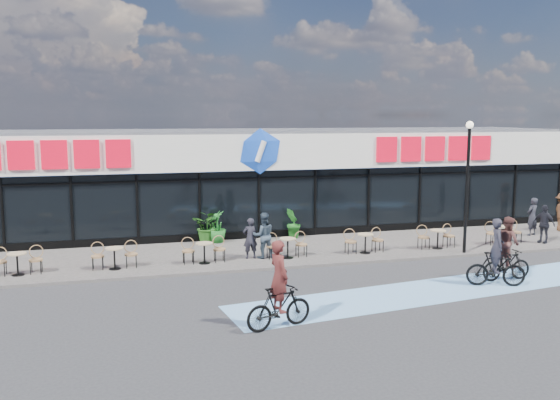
% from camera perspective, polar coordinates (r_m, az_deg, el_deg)
% --- Properties ---
extents(ground, '(120.00, 120.00, 0.00)m').
position_cam_1_polar(ground, '(18.78, 2.78, -8.17)').
color(ground, '#28282B').
rests_on(ground, ground).
extents(sidewalk, '(44.00, 5.00, 0.10)m').
position_cam_1_polar(sidewalk, '(22.96, -0.64, -5.00)').
color(sidewalk, '#625A56').
rests_on(sidewalk, ground).
extents(bike_lane, '(14.17, 4.13, 0.01)m').
position_cam_1_polar(bike_lane, '(19.06, 15.85, -8.21)').
color(bike_lane, '#6B9DCB').
rests_on(bike_lane, ground).
extents(building, '(30.60, 6.57, 4.75)m').
position_cam_1_polar(building, '(27.80, -3.40, 2.08)').
color(building, black).
rests_on(building, ground).
extents(lamp_post, '(0.28, 0.28, 4.96)m').
position_cam_1_polar(lamp_post, '(23.20, 17.60, 2.31)').
color(lamp_post, black).
rests_on(lamp_post, sidewalk).
extents(bistro_set_1, '(1.54, 0.62, 0.90)m').
position_cam_1_polar(bistro_set_1, '(21.26, -23.92, -5.38)').
color(bistro_set_1, tan).
rests_on(bistro_set_1, sidewalk).
extents(bistro_set_2, '(1.54, 0.62, 0.90)m').
position_cam_1_polar(bistro_set_2, '(20.98, -15.64, -5.15)').
color(bistro_set_2, tan).
rests_on(bistro_set_2, sidewalk).
extents(bistro_set_3, '(1.54, 0.62, 0.90)m').
position_cam_1_polar(bistro_set_3, '(21.14, -7.33, -4.81)').
color(bistro_set_3, tan).
rests_on(bistro_set_3, sidewalk).
extents(bistro_set_4, '(1.54, 0.62, 0.90)m').
position_cam_1_polar(bistro_set_4, '(21.74, 0.68, -4.38)').
color(bistro_set_4, tan).
rests_on(bistro_set_4, sidewalk).
extents(bistro_set_5, '(1.54, 0.62, 0.90)m').
position_cam_1_polar(bistro_set_5, '(22.73, 8.12, -3.91)').
color(bistro_set_5, tan).
rests_on(bistro_set_5, sidewalk).
extents(bistro_set_6, '(1.54, 0.62, 0.90)m').
position_cam_1_polar(bistro_set_6, '(24.07, 14.83, -3.42)').
color(bistro_set_6, tan).
rests_on(bistro_set_6, sidewalk).
extents(bistro_set_7, '(1.54, 0.62, 0.90)m').
position_cam_1_polar(bistro_set_7, '(25.70, 20.76, -2.96)').
color(bistro_set_7, tan).
rests_on(bistro_set_7, sidewalk).
extents(potted_plant_left, '(1.56, 1.53, 1.31)m').
position_cam_1_polar(potted_plant_left, '(24.50, -6.94, -2.53)').
color(potted_plant_left, '#215317').
rests_on(potted_plant_left, sidewalk).
extents(potted_plant_mid, '(0.76, 0.76, 1.30)m').
position_cam_1_polar(potted_plant_mid, '(24.41, -6.08, -2.57)').
color(potted_plant_mid, '#1B5E1F').
rests_on(potted_plant_mid, sidewalk).
extents(potted_plant_right, '(0.78, 0.86, 1.30)m').
position_cam_1_polar(potted_plant_right, '(25.04, 1.30, -2.25)').
color(potted_plant_right, '#1D641C').
rests_on(potted_plant_right, sidewalk).
extents(patron_left, '(0.56, 0.39, 1.50)m').
position_cam_1_polar(patron_left, '(21.57, -2.88, -3.69)').
color(patron_left, black).
rests_on(patron_left, sidewalk).
extents(patron_right, '(0.82, 0.64, 1.68)m').
position_cam_1_polar(patron_right, '(21.60, -1.60, -3.42)').
color(patron_right, '#2E3B48').
rests_on(patron_right, sidewalk).
extents(pedestrian_a, '(0.71, 1.00, 1.57)m').
position_cam_1_polar(pedestrian_a, '(26.44, 24.04, -2.11)').
color(pedestrian_a, black).
rests_on(pedestrian_a, sidewalk).
extents(pedestrian_c, '(0.70, 0.57, 1.65)m').
position_cam_1_polar(pedestrian_c, '(27.88, 23.11, -1.48)').
color(pedestrian_c, black).
rests_on(pedestrian_c, sidewalk).
extents(cyclist_a, '(1.71, 0.81, 2.09)m').
position_cam_1_polar(cyclist_a, '(20.37, 21.02, -4.84)').
color(cyclist_a, black).
rests_on(cyclist_a, ground).
extents(cyclist_b, '(1.87, 1.12, 2.14)m').
position_cam_1_polar(cyclist_b, '(19.62, 20.09, -5.64)').
color(cyclist_b, black).
rests_on(cyclist_b, ground).
extents(cyclist_c, '(1.88, 0.97, 2.25)m').
position_cam_1_polar(cyclist_c, '(14.86, -0.10, -9.31)').
color(cyclist_c, black).
rests_on(cyclist_c, ground).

